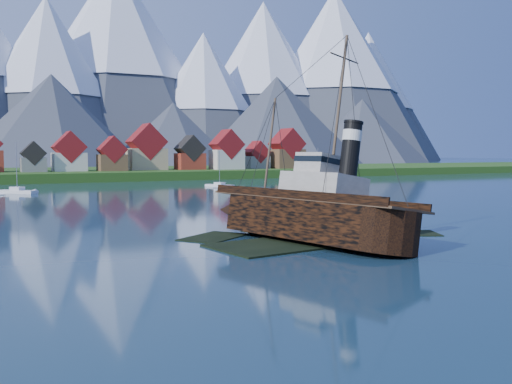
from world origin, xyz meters
name	(u,v)px	position (x,y,z in m)	size (l,w,h in m)	color
ground	(309,239)	(0.00, 0.00, 0.00)	(1400.00, 1400.00, 0.00)	#193448
shoal	(312,239)	(1.78, 2.15, -0.35)	(31.71, 21.24, 1.14)	black
shore_bank	(68,178)	(0.00, 170.00, 0.00)	(600.00, 80.00, 3.20)	#274B15
seawall	(87,182)	(0.00, 132.00, 0.00)	(600.00, 2.50, 2.00)	#3F3D38
mountains	(7,58)	(-0.79, 481.26, 89.34)	(965.00, 340.00, 205.00)	#2D333D
tugboat_wreck	(300,213)	(-1.07, 0.29, 2.96)	(6.89, 29.71, 23.54)	black
sailboat_c	(17,192)	(-23.51, 90.57, 0.29)	(8.67, 8.74, 12.69)	silver
sailboat_d	(318,187)	(50.97, 76.82, 0.26)	(7.19, 7.28, 11.16)	silver
sailboat_e	(220,186)	(28.74, 92.45, 0.23)	(6.00, 9.10, 10.47)	silver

